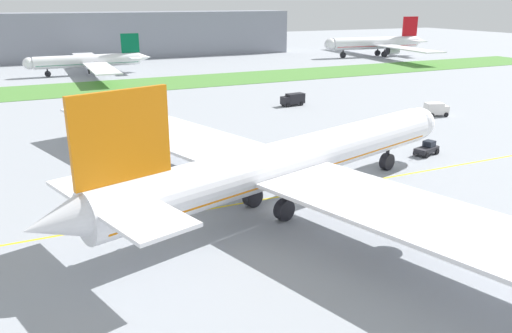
{
  "coord_description": "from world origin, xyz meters",
  "views": [
    {
      "loc": [
        -25.13,
        -47.06,
        22.65
      ],
      "look_at": [
        -0.23,
        6.07,
        3.41
      ],
      "focal_mm": 35.72,
      "sensor_mm": 36.0,
      "label": 1
    }
  ],
  "objects": [
    {
      "name": "terminal_building",
      "position": [
        28.04,
        169.87,
        9.0
      ],
      "size": [
        118.25,
        20.0,
        18.0
      ],
      "primitive_type": "cube",
      "color": "gray",
      "rests_on": "ground"
    },
    {
      "name": "ground_crew_wingwalker_port",
      "position": [
        17.0,
        -11.3,
        1.07
      ],
      "size": [
        0.44,
        0.57,
        1.76
      ],
      "color": "black",
      "rests_on": "ground"
    },
    {
      "name": "pushback_tug",
      "position": [
        30.4,
        9.63,
        0.97
      ],
      "size": [
        6.12,
        3.3,
        2.12
      ],
      "color": "#26262B",
      "rests_on": "ground"
    },
    {
      "name": "grass_median_strip",
      "position": [
        0.0,
        95.66,
        0.05
      ],
      "size": [
        320.0,
        24.0,
        0.1
      ],
      "primitive_type": "cube",
      "color": "#4C8438",
      "rests_on": "ground"
    },
    {
      "name": "parked_airliner_far_right",
      "position": [
        112.62,
        128.24,
        5.43
      ],
      "size": [
        47.53,
        75.43,
        16.0
      ],
      "color": "white",
      "rests_on": "ground"
    },
    {
      "name": "service_truck_baggage_loader",
      "position": [
        30.43,
        51.89,
        1.47
      ],
      "size": [
        5.61,
        2.73,
        2.68
      ],
      "color": "black",
      "rests_on": "ground"
    },
    {
      "name": "ground_plane",
      "position": [
        0.0,
        0.0,
        0.0
      ],
      "size": [
        600.0,
        600.0,
        0.0
      ],
      "primitive_type": "plane",
      "color": "#9399A0",
      "rests_on": "ground"
    },
    {
      "name": "parked_airliner_far_centre",
      "position": [
        -3.37,
        123.24,
        4.21
      ],
      "size": [
        39.07,
        62.1,
        12.41
      ],
      "color": "white",
      "rests_on": "ground"
    },
    {
      "name": "airliner_foreground",
      "position": [
        1.19,
        0.75,
        5.33
      ],
      "size": [
        56.44,
        93.5,
        15.69
      ],
      "color": "white",
      "rests_on": "ground"
    },
    {
      "name": "apron_taxi_line",
      "position": [
        0.0,
        3.66,
        0.0
      ],
      "size": [
        280.0,
        0.36,
        0.01
      ],
      "primitive_type": "cube",
      "color": "yellow",
      "rests_on": "ground"
    },
    {
      "name": "service_truck_fuel_bowser",
      "position": [
        51.63,
        29.98,
        1.48
      ],
      "size": [
        5.08,
        3.75,
        2.72
      ],
      "color": "white",
      "rests_on": "ground"
    }
  ]
}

